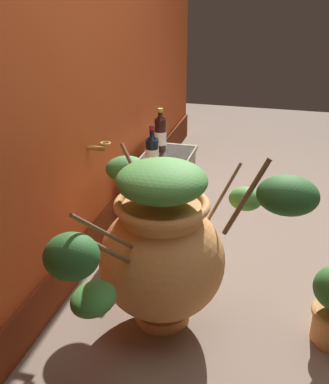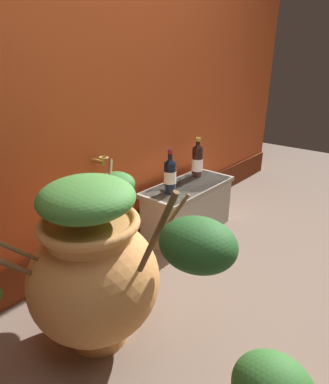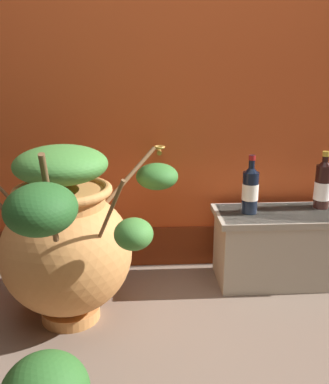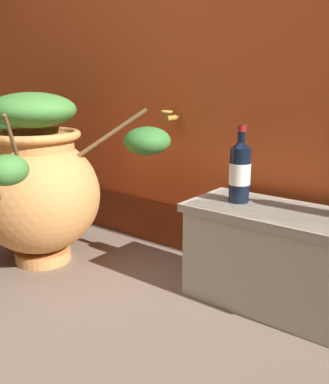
{
  "view_description": "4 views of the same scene",
  "coord_description": "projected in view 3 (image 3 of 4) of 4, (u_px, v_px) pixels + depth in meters",
  "views": [
    {
      "loc": [
        -2.18,
        0.13,
        1.43
      ],
      "look_at": [
        0.05,
        0.74,
        0.37
      ],
      "focal_mm": 43.93,
      "sensor_mm": 36.0,
      "label": 1
    },
    {
      "loc": [
        -1.16,
        -0.34,
        1.16
      ],
      "look_at": [
        0.06,
        0.7,
        0.5
      ],
      "focal_mm": 29.8,
      "sensor_mm": 36.0,
      "label": 2
    },
    {
      "loc": [
        -0.21,
        -1.09,
        1.08
      ],
      "look_at": [
        -0.1,
        0.72,
        0.53
      ],
      "focal_mm": 40.65,
      "sensor_mm": 36.0,
      "label": 3
    },
    {
      "loc": [
        1.05,
        -0.49,
        0.81
      ],
      "look_at": [
        0.09,
        0.73,
        0.4
      ],
      "focal_mm": 39.57,
      "sensor_mm": 36.0,
      "label": 4
    }
  ],
  "objects": [
    {
      "name": "back_wall",
      "position": [
        179.0,
        17.0,
        2.14
      ],
      "size": [
        4.4,
        0.33,
        2.6
      ],
      "color": "#D15123",
      "rests_on": "ground_plane"
    },
    {
      "name": "wine_bottle_left",
      "position": [
        323.0,
        184.0,
        2.17
      ],
      "size": [
        0.08,
        0.08,
        0.29
      ],
      "color": "black",
      "rests_on": "stone_ledge"
    },
    {
      "name": "stone_ledge",
      "position": [
        285.0,
        244.0,
        2.18
      ],
      "size": [
        0.72,
        0.32,
        0.37
      ],
      "color": "beige",
      "rests_on": "ground_plane"
    },
    {
      "name": "wine_bottle_middle",
      "position": [
        250.0,
        188.0,
        2.09
      ],
      "size": [
        0.08,
        0.08,
        0.29
      ],
      "color": "black",
      "rests_on": "stone_ledge"
    },
    {
      "name": "terracotta_urn",
      "position": [
        64.0,
        235.0,
        1.79
      ],
      "size": [
        1.05,
        1.01,
        0.82
      ],
      "color": "#D68E4C",
      "rests_on": "ground_plane"
    }
  ]
}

